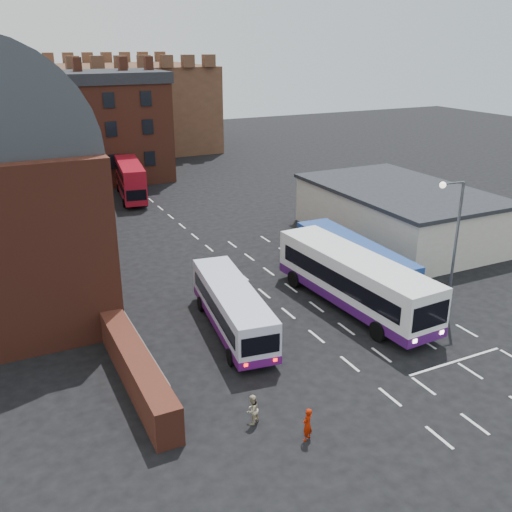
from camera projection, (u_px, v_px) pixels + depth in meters
name	position (u px, v px, depth m)	size (l,w,h in m)	color
ground	(341.00, 357.00, 29.65)	(180.00, 180.00, 0.00)	black
forecourt_wall	(137.00, 370.00, 26.79)	(1.20, 10.00, 1.80)	#602B1E
cream_building	(398.00, 212.00, 46.82)	(10.40, 16.40, 4.25)	beige
brick_terrace	(66.00, 135.00, 63.78)	(22.00, 10.00, 11.00)	brown
castle_keep	(127.00, 107.00, 85.34)	(22.00, 22.00, 12.00)	brown
bus_white_outbound	(232.00, 306.00, 31.75)	(3.52, 9.96, 2.66)	silver
bus_white_inbound	(354.00, 278.00, 34.39)	(3.67, 12.55, 3.38)	white
bus_blue	(353.00, 260.00, 37.85)	(2.92, 10.98, 2.98)	#214190
bus_red_double	(131.00, 180.00, 58.39)	(3.49, 9.65, 3.78)	maroon
street_lamp	(453.00, 236.00, 32.53)	(1.67, 0.39, 8.20)	#4F5359
pedestrian_red	(307.00, 424.00, 23.24)	(0.54, 0.36, 1.48)	#9D1902
pedestrian_beige	(252.00, 410.00, 24.26)	(0.67, 0.52, 1.38)	tan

